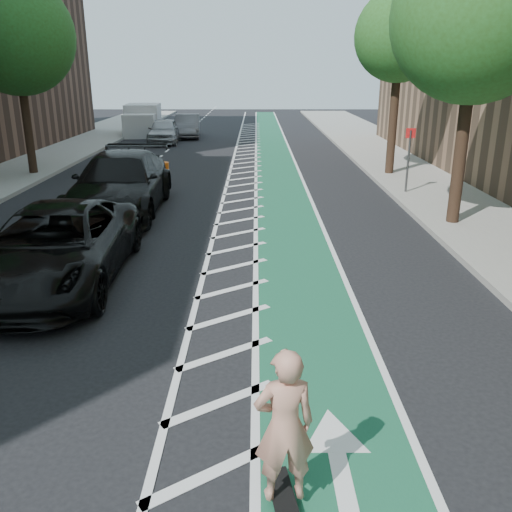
{
  "coord_description": "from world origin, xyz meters",
  "views": [
    {
      "loc": [
        2.01,
        -7.93,
        4.44
      ],
      "look_at": [
        2.01,
        1.8,
        1.1
      ],
      "focal_mm": 38.0,
      "sensor_mm": 36.0,
      "label": 1
    }
  ],
  "objects_px": {
    "suv_near": "(55,246)",
    "suv_far": "(121,184)",
    "barrel_a": "(21,267)",
    "skateboarder": "(284,426)"
  },
  "relations": [
    {
      "from": "suv_near",
      "to": "suv_far",
      "type": "xyz_separation_m",
      "value": [
        -0.06,
        6.25,
        0.12
      ]
    },
    {
      "from": "suv_far",
      "to": "barrel_a",
      "type": "bearing_deg",
      "value": -96.73
    },
    {
      "from": "suv_near",
      "to": "barrel_a",
      "type": "bearing_deg",
      "value": -165.19
    },
    {
      "from": "skateboarder",
      "to": "suv_near",
      "type": "height_order",
      "value": "skateboarder"
    },
    {
      "from": "skateboarder",
      "to": "suv_near",
      "type": "bearing_deg",
      "value": -62.92
    },
    {
      "from": "skateboarder",
      "to": "barrel_a",
      "type": "distance_m",
      "value": 8.25
    },
    {
      "from": "skateboarder",
      "to": "suv_far",
      "type": "distance_m",
      "value": 13.55
    },
    {
      "from": "suv_near",
      "to": "suv_far",
      "type": "relative_size",
      "value": 0.92
    },
    {
      "from": "suv_near",
      "to": "barrel_a",
      "type": "xyz_separation_m",
      "value": [
        -0.71,
        -0.21,
        -0.4
      ]
    },
    {
      "from": "barrel_a",
      "to": "skateboarder",
      "type": "bearing_deg",
      "value": -49.51
    }
  ]
}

